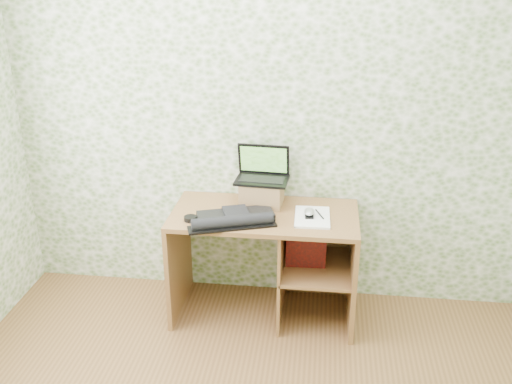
# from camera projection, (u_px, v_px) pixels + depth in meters

# --- Properties ---
(wall_back) EXTENTS (3.50, 0.00, 3.50)m
(wall_back) POSITION_uv_depth(u_px,v_px,m) (270.00, 117.00, 3.73)
(wall_back) COLOR white
(wall_back) RESTS_ON ground
(desk) EXTENTS (1.20, 0.60, 0.75)m
(desk) POSITION_uv_depth(u_px,v_px,m) (276.00, 249.00, 3.78)
(desk) COLOR brown
(desk) RESTS_ON floor
(riser) EXTENTS (0.28, 0.24, 0.16)m
(riser) POSITION_uv_depth(u_px,v_px,m) (262.00, 193.00, 3.76)
(riser) COLOR olive
(riser) RESTS_ON desk
(laptop) EXTENTS (0.36, 0.26, 0.23)m
(laptop) POSITION_uv_depth(u_px,v_px,m) (263.00, 172.00, 3.75)
(laptop) COLOR black
(laptop) RESTS_ON riser
(keyboard) EXTENTS (0.55, 0.43, 0.08)m
(keyboard) POSITION_uv_depth(u_px,v_px,m) (234.00, 218.00, 3.53)
(keyboard) COLOR black
(keyboard) RESTS_ON desk
(headphones) EXTENTS (0.23, 0.17, 0.03)m
(headphones) POSITION_uv_depth(u_px,v_px,m) (202.00, 220.00, 3.55)
(headphones) COLOR black
(headphones) RESTS_ON desk
(notepad) EXTENTS (0.22, 0.32, 0.01)m
(notepad) POSITION_uv_depth(u_px,v_px,m) (312.00, 217.00, 3.59)
(notepad) COLOR white
(notepad) RESTS_ON desk
(mouse) EXTENTS (0.07, 0.11, 0.04)m
(mouse) POSITION_uv_depth(u_px,v_px,m) (309.00, 213.00, 3.58)
(mouse) COLOR silver
(mouse) RESTS_ON notepad
(pen) EXTENTS (0.06, 0.13, 0.01)m
(pen) POSITION_uv_depth(u_px,v_px,m) (319.00, 214.00, 3.61)
(pen) COLOR black
(pen) RESTS_ON notepad
(red_box) EXTENTS (0.26, 0.09, 0.31)m
(red_box) POSITION_uv_depth(u_px,v_px,m) (306.00, 244.00, 3.71)
(red_box) COLOR maroon
(red_box) RESTS_ON desk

